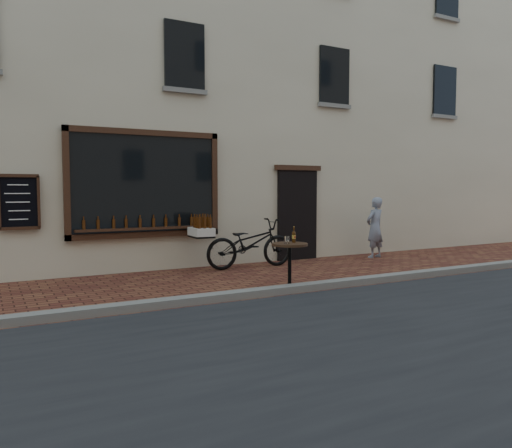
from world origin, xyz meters
TOP-DOWN VIEW (x-y plane):
  - ground at (0.00, 0.00)m, footprint 90.00×90.00m
  - kerb at (0.00, 0.20)m, footprint 90.00×0.25m
  - shop_building at (0.00, 6.50)m, footprint 28.00×6.20m
  - cargo_bicycle at (0.22, 2.85)m, footprint 2.40×0.79m
  - bistro_table at (-0.26, 0.42)m, footprint 0.63×0.63m
  - pedestrian at (3.82, 2.79)m, footprint 0.62×0.48m

SIDE VIEW (x-z plane):
  - ground at x=0.00m, z-range 0.00..0.00m
  - kerb at x=0.00m, z-range 0.00..0.12m
  - cargo_bicycle at x=0.22m, z-range -0.03..1.13m
  - bistro_table at x=-0.26m, z-range 0.04..1.12m
  - pedestrian at x=3.82m, z-range 0.00..1.54m
  - shop_building at x=0.00m, z-range 0.00..10.00m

